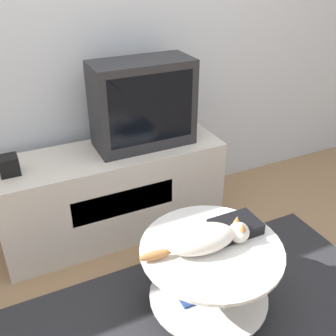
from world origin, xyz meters
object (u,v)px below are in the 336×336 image
object	(u,v)px
cat	(205,238)
dvd_box	(235,227)
tv	(143,104)
speaker	(9,165)

from	to	relation	value
cat	dvd_box	bearing A→B (deg)	19.55
tv	cat	bearing A→B (deg)	-93.98
speaker	cat	xyz separation A→B (m)	(0.74, -0.83, -0.15)
tv	dvd_box	bearing A→B (deg)	-80.00
speaker	tv	bearing A→B (deg)	2.17
dvd_box	tv	bearing A→B (deg)	100.00
cat	tv	bearing A→B (deg)	93.02
speaker	cat	distance (m)	1.12
dvd_box	cat	xyz separation A→B (m)	(-0.20, -0.05, 0.03)
speaker	dvd_box	world-z (taller)	speaker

